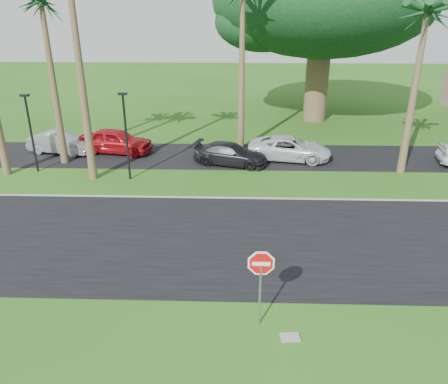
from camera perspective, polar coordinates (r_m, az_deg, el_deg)
name	(u,v)px	position (r m, az deg, el deg)	size (l,w,h in m)	color
ground	(241,267)	(15.92, 2.29, -9.82)	(120.00, 120.00, 0.00)	#264E13
road	(241,240)	(17.62, 2.27, -6.24)	(120.00, 8.00, 0.02)	black
parking_strip	(241,156)	(27.25, 2.18, 4.70)	(120.00, 5.00, 0.02)	black
curb	(241,198)	(21.23, 2.23, -0.80)	(120.00, 0.12, 0.06)	gray
stop_sign_near	(261,273)	(12.45, 4.82, -10.53)	(1.05, 0.07, 2.62)	gray
palm_left_mid	(41,5)	(26.43, -22.77, 21.62)	(5.00, 5.00, 10.00)	brown
palm_right_near	(427,16)	(25.09, 24.99, 20.16)	(5.00, 5.00, 9.50)	brown
canopy_tree	(323,1)	(35.88, 12.86, 23.18)	(16.50, 16.50, 13.12)	brown
streetlight_left	(30,128)	(26.22, -23.96, 7.63)	(0.45, 0.25, 4.34)	black
streetlight_right	(126,131)	(23.39, -12.69, 7.76)	(0.45, 0.25, 4.64)	black
car_silver	(61,143)	(29.49, -20.53, 6.03)	(1.44, 4.12, 1.36)	#A1A3A8
car_red	(116,141)	(28.51, -13.91, 6.48)	(1.83, 4.54, 1.55)	#A10D14
car_dark	(230,154)	(25.64, 0.84, 4.96)	(1.76, 4.32, 1.25)	black
car_minivan	(290,149)	(26.77, 8.57, 5.62)	(2.27, 4.93, 1.37)	silver
utility_slab	(290,337)	(13.14, 8.62, -18.25)	(0.55, 0.35, 0.06)	gray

